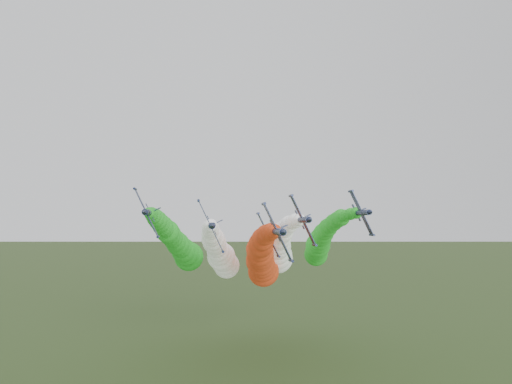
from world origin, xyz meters
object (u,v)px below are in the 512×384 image
at_px(jet_inner_right, 280,250).
at_px(jet_outer_left, 179,245).
at_px(jet_lead, 262,260).
at_px(jet_inner_left, 221,254).
at_px(jet_trail, 258,258).
at_px(jet_outer_right, 321,243).

relative_size(jet_inner_right, jet_outer_left, 0.99).
distance_m(jet_lead, jet_inner_left, 14.25).
height_order(jet_inner_left, jet_trail, jet_inner_left).
bearing_deg(jet_lead, jet_trail, 85.21).
bearing_deg(jet_lead, jet_outer_left, 141.46).
relative_size(jet_outer_right, jet_trail, 1.00).
height_order(jet_lead, jet_trail, jet_lead).
bearing_deg(jet_outer_right, jet_inner_right, -147.04).
xyz_separation_m(jet_outer_right, jet_trail, (-18.37, 6.22, -4.92)).
relative_size(jet_lead, jet_outer_right, 1.01).
xyz_separation_m(jet_outer_left, jet_trail, (24.16, 8.73, -4.39)).
bearing_deg(jet_inner_right, jet_outer_right, 32.96).
bearing_deg(jet_trail, jet_outer_right, -18.71).
xyz_separation_m(jet_inner_left, jet_trail, (12.56, 16.50, -2.31)).
xyz_separation_m(jet_lead, jet_inner_left, (-10.36, 9.73, 1.07)).
bearing_deg(jet_outer_right, jet_outer_left, -176.62).
height_order(jet_lead, jet_inner_left, jet_inner_left).
distance_m(jet_inner_right, jet_outer_left, 29.15).
distance_m(jet_inner_right, jet_outer_right, 16.98).
relative_size(jet_outer_left, jet_trail, 1.01).
bearing_deg(jet_inner_left, jet_outer_left, 146.21).
distance_m(jet_inner_right, jet_trail, 16.31).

